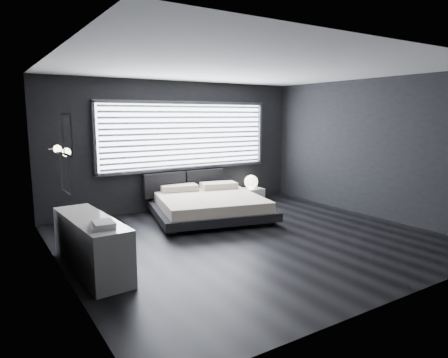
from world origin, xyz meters
TOP-DOWN VIEW (x-y plane):
  - room at (0.00, 0.00)m, footprint 6.04×6.00m
  - window at (0.20, 2.70)m, footprint 4.14×0.09m
  - headboard at (0.10, 2.64)m, footprint 1.96×0.16m
  - sconce_near at (-2.88, 0.05)m, footprint 0.18×0.11m
  - sconce_far at (-2.88, 0.65)m, footprint 0.18×0.11m
  - wall_art_upper at (-2.98, -0.55)m, footprint 0.01×0.48m
  - wall_art_lower at (-2.98, -0.30)m, footprint 0.01×0.48m
  - bed at (0.11, 1.59)m, footprint 2.65×2.57m
  - nightstand at (1.76, 2.40)m, footprint 0.55×0.46m
  - orb_lamp at (1.74, 2.37)m, footprint 0.33×0.33m
  - dresser at (-2.65, -0.01)m, footprint 0.62×1.84m
  - book_stack at (-2.63, -0.57)m, footprint 0.34×0.41m

SIDE VIEW (x-z plane):
  - nightstand at x=1.76m, z-range 0.00..0.31m
  - bed at x=0.11m, z-range -0.02..0.55m
  - dresser at x=-2.65m, z-range 0.00..0.73m
  - orb_lamp at x=1.74m, z-range 0.31..0.64m
  - headboard at x=0.10m, z-range 0.31..0.83m
  - book_stack at x=-2.63m, z-range 0.72..0.80m
  - wall_art_lower at x=-2.98m, z-range 1.14..1.62m
  - room at x=0.00m, z-range 0.00..2.80m
  - sconce_near at x=-2.88m, z-range 1.55..1.66m
  - sconce_far at x=-2.88m, z-range 1.55..1.66m
  - window at x=0.20m, z-range 0.85..2.37m
  - wall_art_upper at x=-2.98m, z-range 1.61..2.09m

